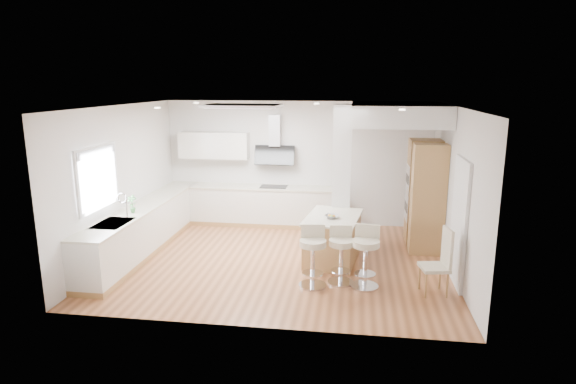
% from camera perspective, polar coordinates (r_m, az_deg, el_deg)
% --- Properties ---
extents(ground, '(6.00, 6.00, 0.00)m').
position_cam_1_polar(ground, '(8.95, -0.86, -8.10)').
color(ground, '#9F613B').
rests_on(ground, ground).
extents(ceiling, '(6.00, 5.00, 0.02)m').
position_cam_1_polar(ceiling, '(8.95, -0.86, -8.10)').
color(ceiling, silver).
rests_on(ceiling, ground).
extents(wall_back, '(6.00, 0.04, 2.80)m').
position_cam_1_polar(wall_back, '(10.98, 1.12, 3.43)').
color(wall_back, beige).
rests_on(wall_back, ground).
extents(wall_left, '(0.04, 5.00, 2.80)m').
position_cam_1_polar(wall_left, '(9.48, -19.13, 1.20)').
color(wall_left, beige).
rests_on(wall_left, ground).
extents(wall_right, '(0.04, 5.00, 2.80)m').
position_cam_1_polar(wall_right, '(8.62, 19.23, 0.08)').
color(wall_right, beige).
rests_on(wall_right, ground).
extents(skylight, '(4.10, 2.10, 0.06)m').
position_cam_1_polar(skylight, '(9.10, -5.33, 10.11)').
color(skylight, silver).
rests_on(skylight, ground).
extents(window_left, '(0.06, 1.28, 1.07)m').
position_cam_1_polar(window_left, '(8.62, -21.68, 1.89)').
color(window_left, silver).
rests_on(window_left, ground).
extents(doorway_right, '(0.05, 1.00, 2.10)m').
position_cam_1_polar(doorway_right, '(8.14, 19.63, -3.59)').
color(doorway_right, '#423934').
rests_on(doorway_right, ground).
extents(counter_left, '(0.63, 4.50, 1.35)m').
position_cam_1_polar(counter_left, '(9.77, -16.54, -3.98)').
color(counter_left, '#A97E48').
rests_on(counter_left, ground).
extents(counter_back, '(3.62, 0.63, 2.50)m').
position_cam_1_polar(counter_back, '(11.00, -3.80, -0.33)').
color(counter_back, '#A97E48').
rests_on(counter_back, ground).
extents(pillar, '(0.35, 0.35, 2.80)m').
position_cam_1_polar(pillar, '(9.38, 6.36, 1.72)').
color(pillar, silver).
rests_on(pillar, ground).
extents(soffit, '(1.78, 2.20, 0.40)m').
position_cam_1_polar(soffit, '(9.70, 12.91, 9.00)').
color(soffit, silver).
rests_on(soffit, ground).
extents(oven_column, '(0.63, 1.21, 2.10)m').
position_cam_1_polar(oven_column, '(9.82, 15.89, -0.29)').
color(oven_column, '#A97E48').
rests_on(oven_column, ground).
extents(peninsula, '(1.10, 1.50, 0.91)m').
position_cam_1_polar(peninsula, '(8.86, 5.32, -5.45)').
color(peninsula, '#A97E48').
rests_on(peninsula, ground).
extents(bar_stool_a, '(0.49, 0.49, 0.99)m').
position_cam_1_polar(bar_stool_a, '(7.71, 2.96, -7.23)').
color(bar_stool_a, silver).
rests_on(bar_stool_a, ground).
extents(bar_stool_b, '(0.46, 0.46, 0.94)m').
position_cam_1_polar(bar_stool_b, '(7.87, 6.32, -7.07)').
color(bar_stool_b, silver).
rests_on(bar_stool_b, ground).
extents(bar_stool_c, '(0.50, 0.50, 1.00)m').
position_cam_1_polar(bar_stool_c, '(7.76, 9.20, -7.20)').
color(bar_stool_c, silver).
rests_on(bar_stool_c, ground).
extents(dining_chair, '(0.47, 0.47, 1.05)m').
position_cam_1_polar(dining_chair, '(7.78, 17.65, -7.60)').
color(dining_chair, beige).
rests_on(dining_chair, ground).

